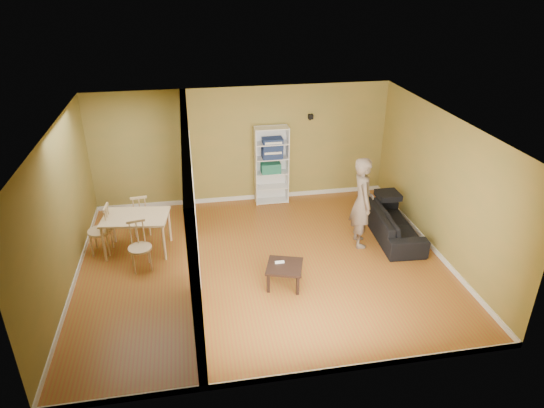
{
  "coord_description": "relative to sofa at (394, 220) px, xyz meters",
  "views": [
    {
      "loc": [
        -1.14,
        -7.29,
        4.84
      ],
      "look_at": [
        0.2,
        0.2,
        1.1
      ],
      "focal_mm": 32.0,
      "sensor_mm": 36.0,
      "label": 1
    }
  ],
  "objects": [
    {
      "name": "room_shell",
      "position": [
        -2.7,
        -0.56,
        0.94
      ],
      "size": [
        6.5,
        6.5,
        6.5
      ],
      "color": "olive",
      "rests_on": "ground"
    },
    {
      "name": "partition",
      "position": [
        -3.9,
        -0.56,
        0.94
      ],
      "size": [
        0.22,
        5.5,
        2.6
      ],
      "primitive_type": null,
      "color": "olive",
      "rests_on": "ground"
    },
    {
      "name": "wall_speaker",
      "position": [
        -1.2,
        2.13,
        1.54
      ],
      "size": [
        0.1,
        0.1,
        0.1
      ],
      "primitive_type": "cube",
      "color": "black",
      "rests_on": "room_shell"
    },
    {
      "name": "sofa",
      "position": [
        0.0,
        0.0,
        0.0
      ],
      "size": [
        1.95,
        0.94,
        0.72
      ],
      "primitive_type": "imported",
      "rotation": [
        0.0,
        0.0,
        1.51
      ],
      "color": "black",
      "rests_on": "ground"
    },
    {
      "name": "person",
      "position": [
        -0.75,
        -0.15,
        0.67
      ],
      "size": [
        0.81,
        0.66,
        2.07
      ],
      "primitive_type": "imported",
      "rotation": [
        0.0,
        0.0,
        1.47
      ],
      "color": "slate",
      "rests_on": "ground"
    },
    {
      "name": "bookshelf",
      "position": [
        -2.09,
        2.04,
        0.52
      ],
      "size": [
        0.74,
        0.32,
        1.76
      ],
      "color": "white",
      "rests_on": "ground"
    },
    {
      "name": "paper_box_teal",
      "position": [
        -2.11,
        1.99,
        0.46
      ],
      "size": [
        0.43,
        0.28,
        0.22
      ],
      "primitive_type": "cube",
      "color": "teal",
      "rests_on": "bookshelf"
    },
    {
      "name": "paper_box_navy_b",
      "position": [
        -2.08,
        1.99,
        0.81
      ],
      "size": [
        0.44,
        0.29,
        0.23
      ],
      "primitive_type": "cube",
      "color": "navy",
      "rests_on": "bookshelf"
    },
    {
      "name": "paper_box_navy_c",
      "position": [
        -2.07,
        1.99,
        1.03
      ],
      "size": [
        0.44,
        0.28,
        0.22
      ],
      "primitive_type": "cube",
      "color": "navy",
      "rests_on": "bookshelf"
    },
    {
      "name": "coffee_table",
      "position": [
        -2.44,
        -1.24,
        -0.03
      ],
      "size": [
        0.58,
        0.58,
        0.39
      ],
      "rotation": [
        0.0,
        0.0,
        -0.31
      ],
      "color": "black",
      "rests_on": "ground"
    },
    {
      "name": "game_controller",
      "position": [
        -2.51,
        -1.15,
        0.04
      ],
      "size": [
        0.16,
        0.04,
        0.03
      ],
      "primitive_type": "cube",
      "color": "white",
      "rests_on": "coffee_table"
    },
    {
      "name": "dining_table",
      "position": [
        -4.92,
        0.32,
        0.29
      ],
      "size": [
        1.17,
        0.78,
        0.73
      ],
      "rotation": [
        0.0,
        0.0,
        -0.13
      ],
      "color": "tan",
      "rests_on": "ground"
    },
    {
      "name": "chair_left",
      "position": [
        -5.6,
        0.38,
        0.12
      ],
      "size": [
        0.48,
        0.48,
        0.96
      ],
      "primitive_type": null,
      "rotation": [
        0.0,
        0.0,
        -1.66
      ],
      "color": "tan",
      "rests_on": "ground"
    },
    {
      "name": "chair_near",
      "position": [
        -4.84,
        -0.32,
        0.09
      ],
      "size": [
        0.48,
        0.48,
        0.9
      ],
      "primitive_type": null,
      "rotation": [
        0.0,
        0.0,
        0.19
      ],
      "color": "tan",
      "rests_on": "ground"
    },
    {
      "name": "chair_far",
      "position": [
        -4.91,
        0.99,
        0.08
      ],
      "size": [
        0.45,
        0.45,
        0.89
      ],
      "primitive_type": null,
      "rotation": [
        0.0,
        0.0,
        3.26
      ],
      "color": "tan",
      "rests_on": "ground"
    }
  ]
}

